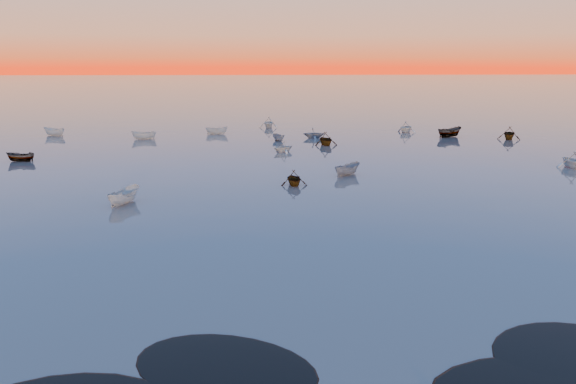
{
  "coord_description": "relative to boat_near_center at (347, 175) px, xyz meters",
  "views": [
    {
      "loc": [
        -4.8,
        -18.08,
        11.76
      ],
      "look_at": [
        -2.62,
        28.0,
        0.75
      ],
      "focal_mm": 35.0,
      "sensor_mm": 36.0,
      "label": 1
    }
  ],
  "objects": [
    {
      "name": "ground",
      "position": [
        -3.99,
        61.64,
        0.0
      ],
      "size": [
        600.0,
        600.0,
        0.0
      ],
      "primitive_type": "plane",
      "color": "#645953",
      "rests_on": "ground"
    },
    {
      "name": "moored_fleet",
      "position": [
        -3.99,
        14.64,
        0.0
      ],
      "size": [
        124.0,
        58.0,
        1.2
      ],
      "primitive_type": null,
      "color": "silver",
      "rests_on": "ground"
    },
    {
      "name": "boat_near_center",
      "position": [
        0.0,
        0.0,
        0.0
      ],
      "size": [
        3.46,
        3.67,
        1.23
      ],
      "primitive_type": "imported",
      "rotation": [
        0.0,
        0.0,
        2.28
      ],
      "color": "gray",
      "rests_on": "ground"
    },
    {
      "name": "boat_near_right",
      "position": [
        25.48,
        2.89,
        0.0
      ],
      "size": [
        4.1,
        2.11,
        1.39
      ],
      "primitive_type": "imported",
      "rotation": [
        0.0,
        0.0,
        3.23
      ],
      "color": "silver",
      "rests_on": "ground"
    }
  ]
}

